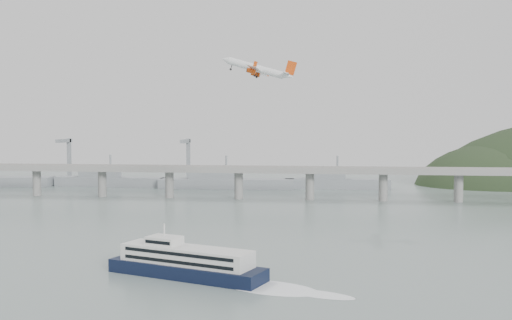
# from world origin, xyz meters

# --- Properties ---
(ground) EXTENTS (900.00, 900.00, 0.00)m
(ground) POSITION_xyz_m (0.00, 0.00, 0.00)
(ground) COLOR slate
(ground) RESTS_ON ground
(bridge) EXTENTS (800.00, 22.00, 23.90)m
(bridge) POSITION_xyz_m (-1.15, 200.00, 17.65)
(bridge) COLOR gray
(bridge) RESTS_ON ground
(distant_fleet) EXTENTS (453.00, 60.90, 40.00)m
(distant_fleet) POSITION_xyz_m (-155.36, 265.08, 6.22)
(distant_fleet) COLOR gray
(distant_fleet) RESTS_ON ground
(ferry) EXTENTS (90.18, 40.24, 17.68)m
(ferry) POSITION_xyz_m (-15.30, -16.80, 4.79)
(ferry) COLOR black
(ferry) RESTS_ON ground
(airliner) EXTENTS (39.72, 35.86, 13.84)m
(airliner) POSITION_xyz_m (-3.19, 88.32, 80.37)
(airliner) COLOR white
(airliner) RESTS_ON ground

